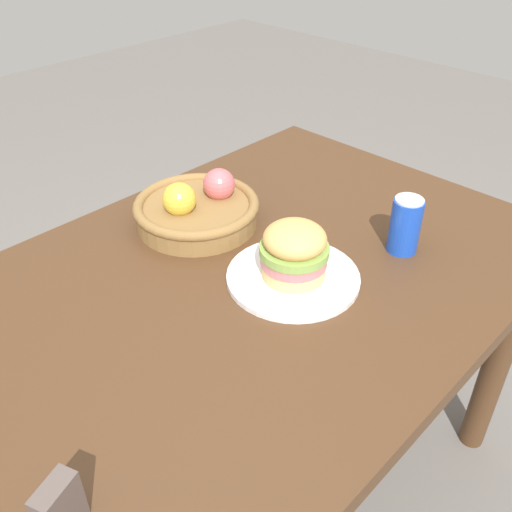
# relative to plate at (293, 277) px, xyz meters

# --- Properties ---
(ground_plane) EXTENTS (8.00, 8.00, 0.00)m
(ground_plane) POSITION_rel_plate_xyz_m (-0.09, 0.08, -0.76)
(ground_plane) COLOR slate
(dining_table) EXTENTS (1.40, 0.90, 0.75)m
(dining_table) POSITION_rel_plate_xyz_m (-0.09, 0.08, -0.11)
(dining_table) COLOR #4C301C
(dining_table) RESTS_ON ground_plane
(plate) EXTENTS (0.27, 0.27, 0.01)m
(plate) POSITION_rel_plate_xyz_m (0.00, 0.00, 0.00)
(plate) COLOR white
(plate) RESTS_ON dining_table
(sandwich) EXTENTS (0.14, 0.14, 0.12)m
(sandwich) POSITION_rel_plate_xyz_m (0.00, -0.00, 0.07)
(sandwich) COLOR #E5BC75
(sandwich) RESTS_ON plate
(soda_can) EXTENTS (0.07, 0.07, 0.13)m
(soda_can) POSITION_rel_plate_xyz_m (0.25, -0.10, 0.06)
(soda_can) COLOR blue
(soda_can) RESTS_ON dining_table
(fruit_basket) EXTENTS (0.29, 0.29, 0.12)m
(fruit_basket) POSITION_rel_plate_xyz_m (0.01, 0.30, 0.03)
(fruit_basket) COLOR olive
(fruit_basket) RESTS_ON dining_table
(napkin_holder) EXTENTS (0.07, 0.05, 0.09)m
(napkin_holder) POSITION_rel_plate_xyz_m (-0.60, -0.13, 0.04)
(napkin_holder) COLOR #594C47
(napkin_holder) RESTS_ON dining_table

